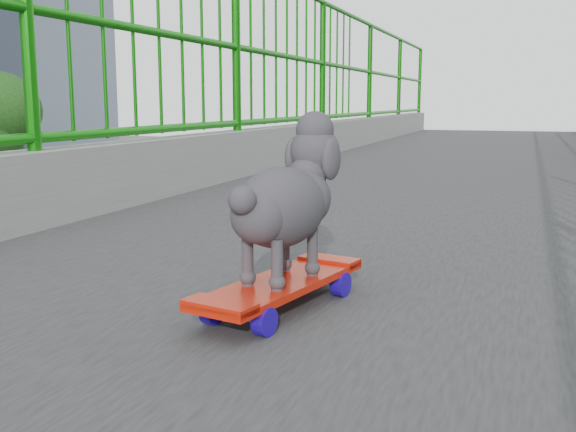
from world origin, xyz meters
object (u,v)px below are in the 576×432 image
Objects in this scene: skateboard at (281,287)px; car_5 at (254,360)px; car_0 at (212,399)px; poodle at (286,199)px; car_1 at (184,325)px.

car_5 is at bearing 125.37° from skateboard.
skateboard reaches higher than car_0.
poodle reaches higher than car_0.
car_5 is at bearing -32.80° from car_1.
car_1 is 0.93× the size of car_5.
poodle is at bearing 90.00° from skateboard.
car_0 is at bearing -90.00° from car_5.
car_0 is 1.05× the size of car_1.
poodle is 0.10× the size of car_1.
car_1 is at bearing 132.03° from skateboard.
car_1 is at bearing 147.20° from car_5.
car_0 is 0.98× the size of car_5.
poodle is 16.58m from car_5.
car_0 is (-5.92, 11.56, -6.26)m from skateboard.
car_1 is (-3.20, 4.60, -0.06)m from car_0.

